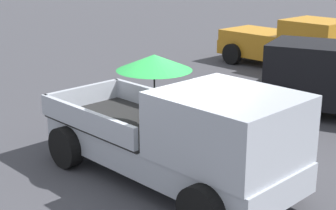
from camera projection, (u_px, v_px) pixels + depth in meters
name	position (u px, v px, depth m)	size (l,w,h in m)	color
ground_plane	(166.00, 179.00, 9.29)	(80.00, 80.00, 0.00)	#38383D
pickup_truck_main	(185.00, 135.00, 8.69)	(5.21, 2.66, 2.25)	black
pickup_truck_red	(290.00, 44.00, 17.86)	(4.98, 2.61, 1.80)	black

